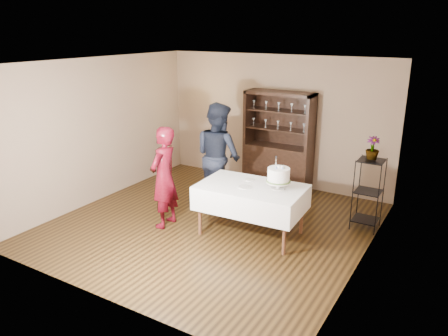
% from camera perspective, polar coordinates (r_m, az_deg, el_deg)
% --- Properties ---
extents(floor, '(5.00, 5.00, 0.00)m').
position_cam_1_polar(floor, '(7.53, -1.62, -7.32)').
color(floor, black).
rests_on(floor, ground).
extents(ceiling, '(5.00, 5.00, 0.00)m').
position_cam_1_polar(ceiling, '(6.83, -1.82, 13.63)').
color(ceiling, white).
rests_on(ceiling, back_wall).
extents(back_wall, '(5.00, 0.02, 2.70)m').
position_cam_1_polar(back_wall, '(9.21, 6.72, 6.15)').
color(back_wall, '#775D4D').
rests_on(back_wall, floor).
extents(wall_left, '(0.02, 5.00, 2.70)m').
position_cam_1_polar(wall_left, '(8.63, -15.91, 4.79)').
color(wall_left, '#775D4D').
rests_on(wall_left, floor).
extents(wall_right, '(0.02, 5.00, 2.70)m').
position_cam_1_polar(wall_right, '(6.14, 18.37, -0.65)').
color(wall_right, '#775D4D').
rests_on(wall_right, floor).
extents(china_hutch, '(1.40, 0.48, 2.00)m').
position_cam_1_polar(china_hutch, '(9.07, 7.06, 1.49)').
color(china_hutch, black).
rests_on(china_hutch, floor).
extents(plant_etagere, '(0.42, 0.42, 1.20)m').
position_cam_1_polar(plant_etagere, '(7.52, 18.32, -2.91)').
color(plant_etagere, black).
rests_on(plant_etagere, floor).
extents(cake_table, '(1.71, 1.10, 0.83)m').
position_cam_1_polar(cake_table, '(6.95, 3.58, -3.86)').
color(cake_table, silver).
rests_on(cake_table, floor).
extents(woman, '(0.46, 0.65, 1.71)m').
position_cam_1_polar(woman, '(7.25, -7.84, -1.22)').
color(woman, '#38050C').
rests_on(woman, floor).
extents(man, '(1.14, 1.02, 1.95)m').
position_cam_1_polar(man, '(7.96, -0.74, 1.62)').
color(man, black).
rests_on(man, floor).
extents(cake, '(0.38, 0.38, 0.53)m').
position_cam_1_polar(cake, '(6.73, 7.14, -1.02)').
color(cake, beige).
rests_on(cake, cake_table).
extents(plate_near, '(0.25, 0.25, 0.01)m').
position_cam_1_polar(plate_near, '(6.81, 2.73, -2.50)').
color(plate_near, beige).
rests_on(plate_near, cake_table).
extents(plate_far, '(0.21, 0.21, 0.01)m').
position_cam_1_polar(plate_far, '(7.14, 3.35, -1.53)').
color(plate_far, beige).
rests_on(plate_far, cake_table).
extents(potted_plant, '(0.26, 0.26, 0.37)m').
position_cam_1_polar(potted_plant, '(7.35, 18.83, 2.48)').
color(potted_plant, '#4D6D34').
rests_on(potted_plant, plant_etagere).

